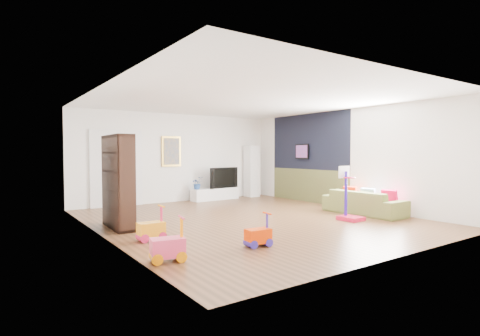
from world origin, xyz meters
TOP-DOWN VIEW (x-y plane):
  - floor at (0.00, 0.00)m, footprint 6.50×7.50m
  - ceiling at (0.00, 0.00)m, footprint 6.50×7.50m
  - wall_back at (0.00, 3.75)m, footprint 6.50×0.00m
  - wall_front at (0.00, -3.75)m, footprint 6.50×0.00m
  - wall_left at (-3.25, 0.00)m, footprint 0.00×7.50m
  - wall_right at (3.25, 0.00)m, footprint 0.00×7.50m
  - navy_accent at (3.23, 1.40)m, footprint 0.01×3.20m
  - olive_wainscot at (3.23, 1.40)m, footprint 0.01×3.20m
  - doorway at (-1.90, 3.71)m, footprint 1.45×0.06m
  - painting_back at (-0.25, 3.71)m, footprint 0.62×0.06m
  - artwork_right at (3.17, 1.60)m, footprint 0.04×0.56m
  - media_console at (1.12, 3.43)m, footprint 1.63×0.49m
  - tall_cabinet at (2.63, 3.49)m, footprint 0.41×0.41m
  - bookshelf at (-2.77, 0.69)m, footprint 0.37×1.28m
  - sofa at (2.69, -1.05)m, footprint 0.83×2.01m
  - basketball_hoop at (1.75, -1.42)m, footprint 0.43×0.52m
  - ride_on_yellow at (-2.64, -0.72)m, footprint 0.44×0.27m
  - ride_on_orange at (-1.37, -2.09)m, footprint 0.42×0.29m
  - ride_on_pink at (-2.92, -2.05)m, footprint 0.51×0.37m
  - child at (-1.72, 3.47)m, footprint 0.38×0.32m
  - tv at (1.38, 3.42)m, footprint 1.15×0.35m
  - vase_plant at (0.48, 3.42)m, footprint 0.36×0.31m
  - pillow_left at (2.92, -1.61)m, footprint 0.14×0.36m
  - pillow_center at (2.88, -1.05)m, footprint 0.16×0.36m
  - pillow_right at (2.90, -0.48)m, footprint 0.17×0.36m

SIDE VIEW (x-z plane):
  - floor at x=0.00m, z-range 0.00..0.00m
  - media_console at x=1.12m, z-range 0.00..0.38m
  - ride_on_orange at x=-1.37m, z-range 0.00..0.53m
  - sofa at x=2.69m, z-range 0.00..0.58m
  - ride_on_yellow at x=-2.64m, z-range 0.00..0.59m
  - ride_on_pink at x=-2.92m, z-range 0.00..0.62m
  - child at x=-1.72m, z-range 0.00..0.89m
  - pillow_left at x=2.92m, z-range 0.28..0.64m
  - pillow_center at x=2.88m, z-range 0.29..0.63m
  - pillow_right at x=2.90m, z-range 0.29..0.63m
  - olive_wainscot at x=3.23m, z-range 0.00..1.00m
  - vase_plant at x=0.48m, z-range 0.38..0.76m
  - basketball_hoop at x=1.75m, z-range 0.00..1.22m
  - tv at x=1.38m, z-range 0.38..1.04m
  - tall_cabinet at x=2.63m, z-range 0.00..1.75m
  - bookshelf at x=-2.77m, z-range 0.00..1.86m
  - doorway at x=-1.90m, z-range 0.00..2.10m
  - wall_back at x=0.00m, z-range 0.00..2.70m
  - wall_front at x=0.00m, z-range 0.00..2.70m
  - wall_left at x=-3.25m, z-range 0.00..2.70m
  - wall_right at x=3.25m, z-range 0.00..2.70m
  - artwork_right at x=3.17m, z-range 1.32..1.78m
  - painting_back at x=-0.25m, z-range 1.09..2.01m
  - navy_accent at x=3.23m, z-range 1.00..2.70m
  - ceiling at x=0.00m, z-range 2.70..2.70m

